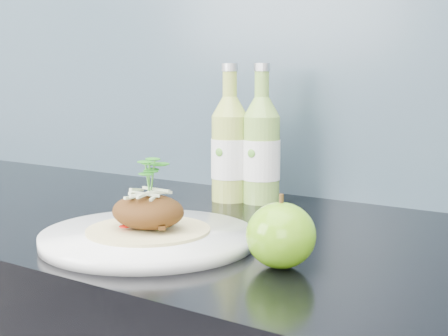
{
  "coord_description": "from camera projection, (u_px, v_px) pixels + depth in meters",
  "views": [
    {
      "loc": [
        0.52,
        0.96,
        1.12
      ],
      "look_at": [
        0.06,
        1.62,
        1.0
      ],
      "focal_mm": 50.0,
      "sensor_mm": 36.0,
      "label": 1
    }
  ],
  "objects": [
    {
      "name": "pork_taco",
      "position": [
        148.0,
        210.0,
        0.82
      ],
      "size": [
        0.16,
        0.16,
        0.1
      ],
      "color": "tan",
      "rests_on": "dinner_plate"
    },
    {
      "name": "cider_bottle_right",
      "position": [
        261.0,
        150.0,
        1.09
      ],
      "size": [
        0.08,
        0.08,
        0.24
      ],
      "rotation": [
        0.0,
        0.0,
        0.24
      ],
      "color": "#84B34A",
      "rests_on": "kitchen_counter"
    },
    {
      "name": "dinner_plate",
      "position": [
        148.0,
        237.0,
        0.82
      ],
      "size": [
        0.36,
        0.36,
        0.02
      ],
      "color": "white",
      "rests_on": "kitchen_counter"
    },
    {
      "name": "cider_bottle_left",
      "position": [
        230.0,
        149.0,
        1.1
      ],
      "size": [
        0.07,
        0.07,
        0.24
      ],
      "rotation": [
        0.0,
        0.0,
        -0.09
      ],
      "color": "#A7BB4D",
      "rests_on": "kitchen_counter"
    },
    {
      "name": "green_apple",
      "position": [
        281.0,
        235.0,
        0.71
      ],
      "size": [
        0.1,
        0.1,
        0.09
      ],
      "rotation": [
        0.0,
        0.0,
        -0.25
      ],
      "color": "#399610",
      "rests_on": "kitchen_counter"
    },
    {
      "name": "subway_backsplash",
      "position": [
        313.0,
        3.0,
        1.11
      ],
      "size": [
        4.0,
        0.02,
        0.7
      ],
      "primitive_type": "cube",
      "color": "#6A8EA6",
      "rests_on": "kitchen_counter"
    }
  ]
}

